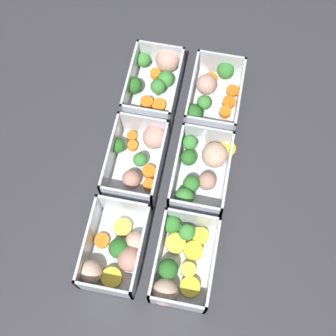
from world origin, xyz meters
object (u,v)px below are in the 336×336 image
object	(u,v)px
container_near_left	(179,263)
container_far_right	(156,80)
container_far_left	(116,253)
container_far_center	(139,157)
container_near_center	(202,169)
container_near_right	(212,95)

from	to	relation	value
container_near_left	container_far_right	distance (m)	0.39
container_far_left	container_far_center	distance (m)	0.20
container_near_center	container_far_left	world-z (taller)	same
container_near_center	container_far_right	world-z (taller)	same
container_near_left	container_near_center	size ratio (longest dim) A/B	1.03
container_near_center	container_far_right	distance (m)	0.23
container_near_center	container_near_right	world-z (taller)	same
container_near_left	container_far_right	world-z (taller)	same
container_near_center	container_far_center	bearing A→B (deg)	89.01
container_far_right	container_near_center	bearing A→B (deg)	-144.36
container_near_center	container_far_left	xyz separation A→B (m)	(-0.19, 0.13, -0.00)
container_near_left	container_near_right	distance (m)	0.36
container_near_left	container_near_right	bearing A→B (deg)	-0.39
container_far_center	container_far_right	xyz separation A→B (m)	(0.18, 0.00, 0.00)
container_far_center	container_far_right	bearing A→B (deg)	1.13
container_near_left	container_near_right	size ratio (longest dim) A/B	1.04
container_far_center	container_far_left	bearing A→B (deg)	-179.98
container_far_left	container_near_left	bearing A→B (deg)	-88.23
container_near_left	container_far_center	distance (m)	0.23
container_near_left	container_near_right	world-z (taller)	same
container_near_left	container_far_left	xyz separation A→B (m)	(-0.00, 0.12, -0.00)
container_near_right	container_far_center	size ratio (longest dim) A/B	0.97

